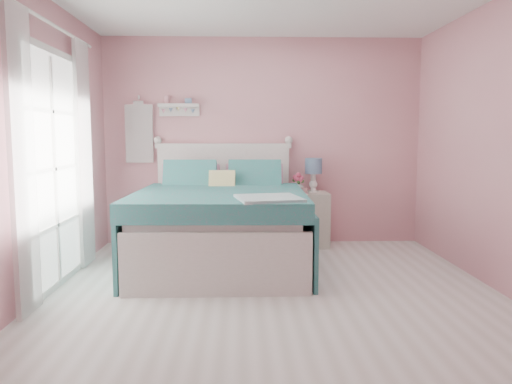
{
  "coord_description": "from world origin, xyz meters",
  "views": [
    {
      "loc": [
        -0.29,
        -4.12,
        1.38
      ],
      "look_at": [
        -0.12,
        1.2,
        0.77
      ],
      "focal_mm": 35.0,
      "sensor_mm": 36.0,
      "label": 1
    }
  ],
  "objects": [
    {
      "name": "curtain_near",
      "position": [
        -1.92,
        -0.34,
        1.18
      ],
      "size": [
        0.04,
        0.4,
        2.32
      ],
      "primitive_type": "cube",
      "color": "white",
      "rests_on": "floor"
    },
    {
      "name": "teacup",
      "position": [
        0.48,
        1.88,
        0.71
      ],
      "size": [
        0.12,
        0.12,
        0.07
      ],
      "primitive_type": "imported",
      "rotation": [
        0.0,
        0.0,
        -0.34
      ],
      "color": "pink",
      "rests_on": "nightstand"
    },
    {
      "name": "table_lamp",
      "position": [
        0.62,
        2.04,
        0.97
      ],
      "size": [
        0.21,
        0.21,
        0.42
      ],
      "color": "white",
      "rests_on": "nightstand"
    },
    {
      "name": "curtain_far",
      "position": [
        -1.92,
        1.14,
        1.18
      ],
      "size": [
        0.04,
        0.4,
        2.32
      ],
      "primitive_type": "cube",
      "color": "white",
      "rests_on": "floor"
    },
    {
      "name": "floor",
      "position": [
        0.0,
        0.0,
        0.0
      ],
      "size": [
        4.5,
        4.5,
        0.0
      ],
      "primitive_type": "plane",
      "color": "beige",
      "rests_on": "ground"
    },
    {
      "name": "vase",
      "position": [
        0.43,
        2.03,
        0.74
      ],
      "size": [
        0.16,
        0.16,
        0.14
      ],
      "primitive_type": "imported",
      "rotation": [
        0.0,
        0.0,
        -0.23
      ],
      "color": "silver",
      "rests_on": "nightstand"
    },
    {
      "name": "roses",
      "position": [
        0.43,
        2.02,
        0.86
      ],
      "size": [
        0.14,
        0.11,
        0.12
      ],
      "color": "#E44D75",
      "rests_on": "vase"
    },
    {
      "name": "hanging_dress",
      "position": [
        -1.55,
        2.18,
        1.4
      ],
      "size": [
        0.34,
        0.03,
        0.72
      ],
      "primitive_type": "cube",
      "color": "white",
      "rests_on": "room_shell"
    },
    {
      "name": "room_shell",
      "position": [
        0.0,
        0.0,
        1.58
      ],
      "size": [
        4.5,
        4.5,
        4.5
      ],
      "color": "#C97F8C",
      "rests_on": "floor"
    },
    {
      "name": "bed",
      "position": [
        -0.5,
        1.15,
        0.42
      ],
      "size": [
        1.78,
        2.22,
        1.28
      ],
      "rotation": [
        0.0,
        0.0,
        -0.03
      ],
      "color": "silver",
      "rests_on": "floor"
    },
    {
      "name": "wall_shelf",
      "position": [
        -1.05,
        2.19,
        1.73
      ],
      "size": [
        0.5,
        0.15,
        0.25
      ],
      "color": "silver",
      "rests_on": "room_shell"
    },
    {
      "name": "french_door",
      "position": [
        -1.97,
        0.4,
        1.07
      ],
      "size": [
        0.04,
        1.32,
        2.16
      ],
      "color": "silver",
      "rests_on": "floor"
    },
    {
      "name": "nightstand",
      "position": [
        0.57,
        2.0,
        0.34
      ],
      "size": [
        0.47,
        0.46,
        0.68
      ],
      "color": "beige",
      "rests_on": "floor"
    }
  ]
}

